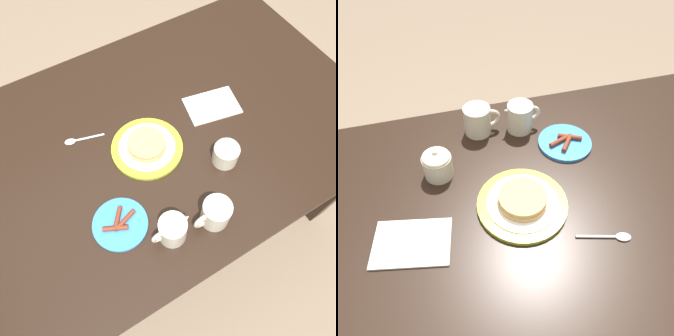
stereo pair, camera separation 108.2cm
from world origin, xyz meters
TOP-DOWN VIEW (x-y plane):
  - ground_plane at (0.00, 0.00)m, footprint 8.00×8.00m
  - dining_table at (0.00, 0.00)m, footprint 1.57×0.94m
  - pancake_plate at (0.02, 0.04)m, footprint 0.23×0.23m
  - side_plate_bacon at (0.22, 0.22)m, footprint 0.16×0.16m
  - coffee_mug at (-0.02, 0.35)m, footprint 0.11×0.08m
  - creamer_pitcher at (0.10, 0.32)m, footprint 0.12×0.08m
  - sugar_bowl at (-0.17, 0.20)m, footprint 0.08×0.08m
  - napkin at (-0.26, 0.00)m, footprint 0.20×0.16m
  - spoon at (0.21, -0.11)m, footprint 0.13×0.05m

SIDE VIEW (x-z plane):
  - ground_plane at x=0.00m, z-range 0.00..0.00m
  - dining_table at x=0.00m, z-range 0.27..1.03m
  - napkin at x=-0.26m, z-range 0.75..0.76m
  - spoon at x=0.21m, z-range 0.75..0.76m
  - side_plate_bacon at x=0.22m, z-range 0.75..0.77m
  - pancake_plate at x=0.02m, z-range 0.75..0.79m
  - sugar_bowl at x=-0.17m, z-range 0.75..0.84m
  - coffee_mug at x=-0.02m, z-range 0.76..0.85m
  - creamer_pitcher at x=0.10m, z-range 0.75..0.85m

